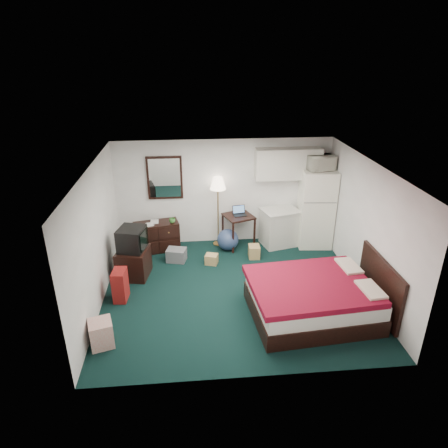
{
  "coord_description": "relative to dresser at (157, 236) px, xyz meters",
  "views": [
    {
      "loc": [
        -0.81,
        -6.57,
        4.37
      ],
      "look_at": [
        -0.15,
        0.51,
        1.21
      ],
      "focal_mm": 32.0,
      "sensor_mm": 36.0,
      "label": 1
    }
  ],
  "objects": [
    {
      "name": "cardboard_box_b",
      "position": [
        2.2,
        -0.57,
        -0.2
      ],
      "size": [
        0.26,
        0.3,
        0.29
      ],
      "primitive_type": null,
      "rotation": [
        0.0,
        0.0,
        -0.04
      ],
      "color": "tan",
      "rests_on": "floor"
    },
    {
      "name": "exercise_ball",
      "position": [
        1.65,
        -0.14,
        -0.09
      ],
      "size": [
        0.57,
        0.57,
        0.5
      ],
      "primitive_type": "sphere",
      "rotation": [
        0.0,
        0.0,
        -0.14
      ],
      "color": "navy",
      "rests_on": "floor"
    },
    {
      "name": "book_b",
      "position": [
        -0.13,
        0.03,
        0.47
      ],
      "size": [
        0.19,
        0.03,
        0.25
      ],
      "primitive_type": "imported",
      "rotation": [
        0.0,
        0.0,
        0.03
      ],
      "color": "tan",
      "rests_on": "dresser"
    },
    {
      "name": "tv_stand",
      "position": [
        -0.41,
        -1.13,
        -0.05
      ],
      "size": [
        0.7,
        0.74,
        0.6
      ],
      "primitive_type": null,
      "rotation": [
        0.0,
        0.0,
        -0.17
      ],
      "color": "black",
      "rests_on": "floor"
    },
    {
      "name": "desk",
      "position": [
        1.91,
        0.04,
        0.05
      ],
      "size": [
        0.79,
        0.79,
        0.78
      ],
      "primitive_type": null,
      "rotation": [
        0.0,
        0.0,
        0.35
      ],
      "color": "black",
      "rests_on": "floor"
    },
    {
      "name": "kitchen_counter",
      "position": [
        2.9,
        0.03,
        0.09
      ],
      "size": [
        0.91,
        0.78,
        0.86
      ],
      "primitive_type": null,
      "rotation": [
        0.0,
        0.0,
        0.25
      ],
      "color": "silver",
      "rests_on": "floor"
    },
    {
      "name": "file_bin",
      "position": [
        0.45,
        -0.58,
        -0.2
      ],
      "size": [
        0.47,
        0.4,
        0.29
      ],
      "primitive_type": null,
      "rotation": [
        0.0,
        0.0,
        -0.24
      ],
      "color": "slate",
      "rests_on": "floor"
    },
    {
      "name": "walls",
      "position": [
        1.6,
        -1.88,
        0.91
      ],
      "size": [
        5.01,
        4.51,
        2.5
      ],
      "color": "silver",
      "rests_on": "floor"
    },
    {
      "name": "ceiling",
      "position": [
        1.6,
        -1.88,
        2.16
      ],
      "size": [
        5.0,
        4.5,
        0.01
      ],
      "primitive_type": "cube",
      "color": "silver",
      "rests_on": "walls"
    },
    {
      "name": "mirror",
      "position": [
        0.25,
        0.34,
        1.31
      ],
      "size": [
        0.8,
        0.06,
        1.0
      ],
      "primitive_type": null,
      "color": "white",
      "rests_on": "walls"
    },
    {
      "name": "fridge",
      "position": [
        3.73,
        -0.0,
        0.58
      ],
      "size": [
        0.83,
        0.83,
        1.85
      ],
      "primitive_type": null,
      "rotation": [
        0.0,
        0.0,
        -0.09
      ],
      "color": "white",
      "rests_on": "floor"
    },
    {
      "name": "cardboard_box_a",
      "position": [
        1.22,
        -0.78,
        -0.23
      ],
      "size": [
        0.32,
        0.29,
        0.22
      ],
      "primitive_type": null,
      "rotation": [
        0.0,
        0.0,
        -0.3
      ],
      "color": "tan",
      "rests_on": "floor"
    },
    {
      "name": "floor",
      "position": [
        1.6,
        -1.88,
        -0.34
      ],
      "size": [
        5.0,
        4.5,
        0.01
      ],
      "primitive_type": "cube",
      "color": "black",
      "rests_on": "ground"
    },
    {
      "name": "retail_box",
      "position": [
        -0.68,
        -3.23,
        -0.12
      ],
      "size": [
        0.44,
        0.44,
        0.44
      ],
      "primitive_type": null,
      "rotation": [
        0.0,
        0.0,
        0.28
      ],
      "color": "silver",
      "rests_on": "floor"
    },
    {
      "name": "headboard",
      "position": [
        4.06,
        -2.78,
        0.21
      ],
      "size": [
        0.06,
        1.56,
        1.0
      ],
      "primitive_type": null,
      "color": "black",
      "rests_on": "walls"
    },
    {
      "name": "laptop",
      "position": [
        1.94,
        0.04,
        0.54
      ],
      "size": [
        0.33,
        0.29,
        0.2
      ],
      "primitive_type": null,
      "rotation": [
        0.0,
        0.0,
        0.16
      ],
      "color": "black",
      "rests_on": "desk"
    },
    {
      "name": "crt_tv",
      "position": [
        -0.4,
        -1.1,
        0.49
      ],
      "size": [
        0.63,
        0.66,
        0.47
      ],
      "primitive_type": null,
      "rotation": [
        0.0,
        0.0,
        -0.24
      ],
      "color": "black",
      "rests_on": "tv_stand"
    },
    {
      "name": "microwave",
      "position": [
        3.72,
        -0.04,
        1.7
      ],
      "size": [
        0.64,
        0.43,
        0.4
      ],
      "primitive_type": "imported",
      "rotation": [
        0.0,
        0.0,
        0.2
      ],
      "color": "white",
      "rests_on": "fridge"
    },
    {
      "name": "book_a",
      "position": [
        -0.2,
        -0.13,
        0.45
      ],
      "size": [
        0.15,
        0.06,
        0.21
      ],
      "primitive_type": "imported",
      "rotation": [
        0.0,
        0.0,
        0.31
      ],
      "color": "tan",
      "rests_on": "dresser"
    },
    {
      "name": "suitcase",
      "position": [
        -0.56,
        -1.97,
        -0.04
      ],
      "size": [
        0.27,
        0.39,
        0.61
      ],
      "primitive_type": null,
      "rotation": [
        0.0,
        0.0,
        -0.08
      ],
      "color": "#590C0C",
      "rests_on": "floor"
    },
    {
      "name": "mug",
      "position": [
        0.38,
        -0.03,
        0.41
      ],
      "size": [
        0.15,
        0.13,
        0.14
      ],
      "primitive_type": "imported",
      "rotation": [
        0.0,
        0.0,
        0.14
      ],
      "color": "#3E8336",
      "rests_on": "dresser"
    },
    {
      "name": "bed",
      "position": [
        2.86,
        -2.78,
        -0.01
      ],
      "size": [
        2.21,
        1.8,
        0.67
      ],
      "primitive_type": null,
      "rotation": [
        0.0,
        0.0,
        0.09
      ],
      "color": "#59041F",
      "rests_on": "floor"
    },
    {
      "name": "floor_lamp",
      "position": [
        1.44,
        0.17,
        0.5
      ],
      "size": [
        0.44,
        0.44,
        1.69
      ],
      "primitive_type": null,
      "rotation": [
        0.0,
        0.0,
        -0.22
      ],
      "color": "gold",
      "rests_on": "floor"
    },
    {
      "name": "upper_cabinets",
      "position": [
        3.05,
        0.19,
        1.61
      ],
      "size": [
        1.5,
        0.35,
        0.7
      ],
      "primitive_type": null,
      "color": "silver",
      "rests_on": "walls"
    },
    {
      "name": "dresser",
      "position": [
        0.0,
        0.0,
        0.0
      ],
      "size": [
        1.08,
        0.66,
        0.69
      ],
      "primitive_type": null,
      "rotation": [
        0.0,
        0.0,
        0.21
      ],
      "color": "black",
      "rests_on": "floor"
    }
  ]
}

